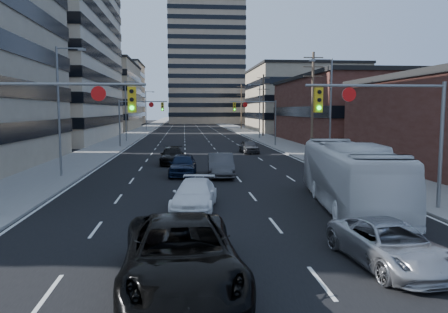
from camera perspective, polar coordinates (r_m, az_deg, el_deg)
name	(u,v)px	position (r m, az deg, el deg)	size (l,w,h in m)	color
ground	(256,286)	(12.26, 4.19, -16.48)	(400.00, 400.00, 0.00)	black
road_surface	(190,125)	(141.26, -4.47, 4.14)	(18.00, 300.00, 0.02)	black
sidewalk_left	(154,125)	(141.57, -9.14, 4.12)	(5.00, 300.00, 0.15)	slate
sidewalk_right	(225,125)	(141.88, 0.19, 4.20)	(5.00, 300.00, 0.15)	slate
office_left_mid	(20,50)	(76.04, -25.10, 12.53)	(26.00, 34.00, 28.00)	#ADA089
office_left_far	(94,97)	(113.39, -16.62, 7.48)	(20.00, 30.00, 16.00)	gray
storefront_right_mid	(364,112)	(66.42, 17.80, 5.61)	(20.00, 30.00, 9.00)	#472119
office_right_far	(301,100)	(102.77, 10.02, 7.26)	(22.00, 28.00, 14.00)	gray
apartment_tower	(205,43)	(163.18, -2.48, 14.62)	(26.00, 26.00, 58.00)	gray
bg_block_left	(106,94)	(153.50, -15.16, 7.84)	(24.00, 24.00, 20.00)	#ADA089
bg_block_right	(288,106)	(145.18, 8.32, 6.52)	(22.00, 22.00, 12.00)	gray
signal_near_left	(52,119)	(19.96, -21.50, 4.58)	(6.59, 0.33, 6.00)	slate
signal_near_right	(390,118)	(21.32, 20.82, 4.67)	(6.59, 0.33, 6.00)	slate
signal_far_left	(138,113)	(56.46, -11.17, 5.55)	(6.09, 0.33, 6.00)	slate
signal_far_right	(258,113)	(56.97, 4.46, 5.65)	(6.09, 0.33, 6.00)	slate
utility_pole_block	(313,100)	(49.24, 11.49, 7.20)	(2.20, 0.28, 11.00)	#4C3D2D
utility_pole_midblock	(263,104)	(78.45, 5.15, 6.83)	(2.20, 0.28, 11.00)	#4C3D2D
utility_pole_distant	(241,106)	(108.09, 2.28, 6.63)	(2.20, 0.28, 11.00)	#4C3D2D
streetlight_left_near	(61,105)	(32.30, -20.53, 6.31)	(2.03, 0.22, 9.00)	slate
streetlight_left_mid	(127,108)	(66.71, -12.58, 6.22)	(2.03, 0.22, 9.00)	slate
streetlight_left_far	(147,109)	(101.52, -10.06, 6.17)	(2.03, 0.22, 9.00)	slate
streetlight_right_near	(329,106)	(38.18, 13.53, 6.43)	(2.03, 0.22, 9.00)	slate
streetlight_right_far	(259,108)	(72.21, 4.55, 6.33)	(2.03, 0.22, 9.00)	slate
black_pickup	(181,255)	(11.80, -5.65, -12.69)	(3.02, 6.54, 1.82)	black
white_van	(195,195)	(20.85, -3.86, -5.02)	(1.94, 4.78, 1.39)	white
silver_suv	(390,244)	(14.31, 20.87, -10.68)	(2.23, 4.84, 1.35)	#ADADB2
transit_bus	(349,175)	(21.83, 16.02, -2.39)	(2.65, 11.32, 3.15)	silver
sedan_blue	(183,165)	(31.56, -5.40, -1.06)	(1.89, 4.69, 1.60)	black
sedan_grey_center	(221,165)	(30.95, -0.46, -1.13)	(1.74, 4.98, 1.64)	#39393B
sedan_black_far	(172,156)	(38.39, -6.79, 0.09)	(2.04, 5.01, 1.45)	black
sedan_grey_right	(249,147)	(47.98, 3.28, 1.30)	(1.71, 4.24, 1.44)	#39393C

